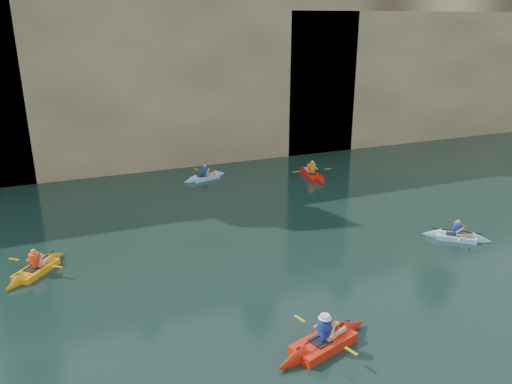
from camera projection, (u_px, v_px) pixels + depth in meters
name	position (u px, v px, depth m)	size (l,w,h in m)	color
cliff	(129.00, 61.00, 36.62)	(70.00, 16.00, 12.00)	#CCB87C
cliff_slab_center	(181.00, 74.00, 30.96)	(24.00, 2.40, 11.40)	tan
cliff_slab_east	(435.00, 74.00, 38.37)	(26.00, 2.40, 9.84)	tan
sea_cave_center	(88.00, 150.00, 29.60)	(3.50, 1.00, 3.20)	black
sea_cave_east	(299.00, 121.00, 34.39)	(5.00, 1.00, 4.50)	black
main_kayaker	(324.00, 342.00, 14.28)	(3.65, 2.33, 1.33)	red
kayaker_orange	(36.00, 269.00, 18.52)	(2.56, 2.86, 1.19)	#FFA110
kayaker_ltblue_near	(456.00, 236.00, 21.32)	(2.60, 2.33, 1.11)	#98D8FF
kayaker_red_far	(312.00, 175.00, 29.73)	(2.47, 3.48, 1.26)	red
kayaker_ltblue_mid	(205.00, 177.00, 29.36)	(3.00, 2.14, 1.11)	#89C1E5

